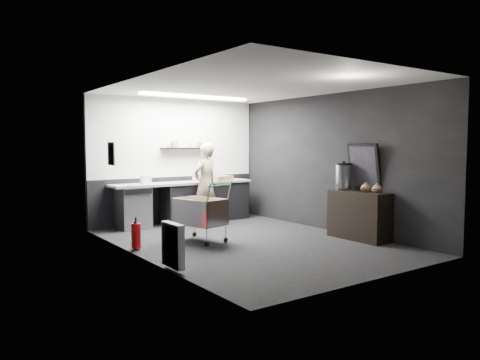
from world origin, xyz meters
TOP-DOWN VIEW (x-y plane):
  - floor at (0.00, 0.00)m, footprint 5.50×5.50m
  - ceiling at (0.00, 0.00)m, footprint 5.50×5.50m
  - wall_back at (0.00, 2.75)m, footprint 5.50×0.00m
  - wall_front at (0.00, -2.75)m, footprint 5.50×0.00m
  - wall_left at (-2.00, 0.00)m, footprint 0.00×5.50m
  - wall_right at (2.00, 0.00)m, footprint 0.00×5.50m
  - kitchen_wall_panel at (0.00, 2.73)m, footprint 3.95×0.02m
  - dado_panel at (0.00, 2.73)m, footprint 3.95×0.02m
  - floating_shelf at (0.20, 2.62)m, footprint 1.20×0.22m
  - wall_clock at (1.40, 2.72)m, footprint 0.20×0.03m
  - poster at (-1.98, 1.30)m, footprint 0.02×0.30m
  - poster_red_band at (-1.98, 1.30)m, footprint 0.02×0.22m
  - radiator at (-1.94, -0.90)m, footprint 0.10×0.50m
  - ceiling_strip at (0.00, 1.85)m, footprint 2.40×0.20m
  - prep_counter at (0.14, 2.42)m, footprint 3.20×0.61m
  - person at (0.29, 1.97)m, footprint 0.73×0.58m
  - shopping_cart at (-0.67, 0.56)m, footprint 0.78×1.07m
  - sideboard at (1.77, -0.90)m, footprint 0.49×1.15m
  - fire_extinguisher at (-1.85, 0.59)m, footprint 0.15×0.15m
  - cardboard_box at (0.92, 2.37)m, footprint 0.57×0.49m
  - pink_tub at (0.32, 2.42)m, footprint 0.18×0.18m
  - white_container at (-0.88, 2.37)m, footprint 0.20×0.17m

SIDE VIEW (x-z plane):
  - floor at x=0.00m, z-range 0.00..0.00m
  - fire_extinguisher at x=-1.85m, z-range -0.01..0.49m
  - radiator at x=-1.94m, z-range 0.05..0.65m
  - prep_counter at x=0.14m, z-range 0.01..0.91m
  - shopping_cart at x=-0.67m, z-range -0.02..1.01m
  - dado_panel at x=0.00m, z-range 0.00..1.00m
  - sideboard at x=1.77m, z-range -0.31..1.42m
  - person at x=0.29m, z-range 0.00..1.74m
  - cardboard_box at x=0.92m, z-range 0.90..1.00m
  - white_container at x=-0.88m, z-range 0.90..1.07m
  - pink_tub at x=0.32m, z-range 0.90..1.08m
  - wall_back at x=0.00m, z-range -1.40..4.10m
  - wall_front at x=0.00m, z-range -1.40..4.10m
  - wall_left at x=-2.00m, z-range -1.40..4.10m
  - wall_right at x=2.00m, z-range -1.40..4.10m
  - poster at x=-1.98m, z-range 1.35..1.75m
  - floating_shelf at x=0.20m, z-range 1.60..1.64m
  - poster_red_band at x=-1.98m, z-range 1.57..1.67m
  - kitchen_wall_panel at x=0.00m, z-range 1.00..2.70m
  - wall_clock at x=1.40m, z-range 2.05..2.25m
  - ceiling_strip at x=0.00m, z-range 2.65..2.69m
  - ceiling at x=0.00m, z-range 2.70..2.70m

